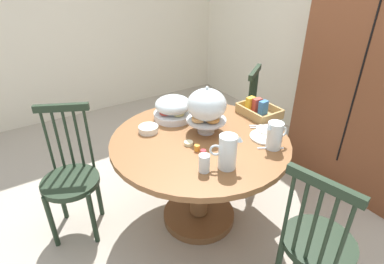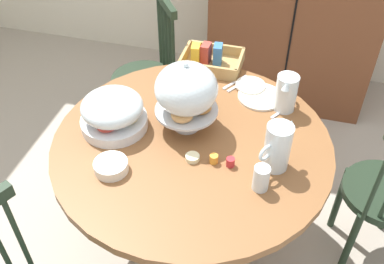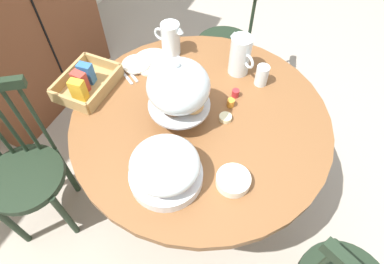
{
  "view_description": "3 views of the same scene",
  "coord_description": "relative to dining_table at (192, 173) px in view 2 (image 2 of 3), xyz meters",
  "views": [
    {
      "loc": [
        1.57,
        -1.05,
        1.82
      ],
      "look_at": [
        -0.05,
        -0.01,
        0.74
      ],
      "focal_mm": 29.03,
      "sensor_mm": 36.0,
      "label": 1
    },
    {
      "loc": [
        0.42,
        -1.39,
        2.08
      ],
      "look_at": [
        0.05,
        -0.01,
        0.79
      ],
      "focal_mm": 41.8,
      "sensor_mm": 36.0,
      "label": 2
    },
    {
      "loc": [
        -0.86,
        -0.37,
        1.93
      ],
      "look_at": [
        -0.05,
        -0.01,
        0.74
      ],
      "focal_mm": 30.45,
      "sensor_mm": 36.0,
      "label": 3
    }
  ],
  "objects": [
    {
      "name": "milk_pitcher",
      "position": [
        0.36,
        0.33,
        0.29
      ],
      "size": [
        0.1,
        0.18,
        0.18
      ],
      "color": "silver",
      "rests_on": "dining_table"
    },
    {
      "name": "drinking_glass",
      "position": [
        0.33,
        -0.19,
        0.26
      ],
      "size": [
        0.06,
        0.06,
        0.11
      ],
      "primitive_type": "cylinder",
      "color": "silver",
      "rests_on": "dining_table"
    },
    {
      "name": "pastry_stand_with_dome",
      "position": [
        -0.05,
        0.09,
        0.4
      ],
      "size": [
        0.28,
        0.28,
        0.34
      ],
      "color": "silver",
      "rests_on": "dining_table"
    },
    {
      "name": "orange_juice_pitcher",
      "position": [
        0.37,
        -0.06,
        0.3
      ],
      "size": [
        0.13,
        0.17,
        0.21
      ],
      "color": "silver",
      "rests_on": "dining_table"
    },
    {
      "name": "cereal_basket",
      "position": [
        -0.06,
        0.6,
        0.24
      ],
      "size": [
        0.32,
        0.24,
        0.12
      ],
      "color": "tan",
      "rests_on": "dining_table"
    },
    {
      "name": "soup_spoon",
      "position": [
        0.36,
        0.31,
        0.21
      ],
      "size": [
        0.1,
        0.15,
        0.01
      ],
      "primitive_type": "cube",
      "rotation": [
        0.0,
        0.0,
        7.29
      ],
      "color": "silver",
      "rests_on": "dining_table"
    },
    {
      "name": "jam_jar_strawberry",
      "position": [
        0.19,
        -0.1,
        0.23
      ],
      "size": [
        0.04,
        0.04,
        0.04
      ],
      "primitive_type": "cylinder",
      "color": "#B7282D",
      "rests_on": "dining_table"
    },
    {
      "name": "dinner_fork",
      "position": [
        0.1,
        0.48,
        0.21
      ],
      "size": [
        0.1,
        0.15,
        0.01
      ],
      "primitive_type": "cube",
      "rotation": [
        0.0,
        0.0,
        7.29
      ],
      "color": "silver",
      "rests_on": "dining_table"
    },
    {
      "name": "ground_plane",
      "position": [
        -0.05,
        0.01,
        -0.53
      ],
      "size": [
        10.0,
        10.0,
        0.0
      ],
      "primitive_type": "plane",
      "color": "#A89E8E"
    },
    {
      "name": "fruit_platter_covered",
      "position": [
        -0.36,
        -0.0,
        0.29
      ],
      "size": [
        0.3,
        0.3,
        0.18
      ],
      "color": "silver",
      "rests_on": "dining_table"
    },
    {
      "name": "butter_dish",
      "position": [
        0.03,
        -0.11,
        0.22
      ],
      "size": [
        0.06,
        0.06,
        0.02
      ],
      "primitive_type": "cylinder",
      "color": "beige",
      "rests_on": "dining_table"
    },
    {
      "name": "table_knife",
      "position": [
        0.12,
        0.46,
        0.21
      ],
      "size": [
        0.1,
        0.15,
        0.01
      ],
      "primitive_type": "cube",
      "rotation": [
        0.0,
        0.0,
        7.29
      ],
      "color": "silver",
      "rests_on": "dining_table"
    },
    {
      "name": "china_plate_large",
      "position": [
        0.24,
        0.39,
        0.21
      ],
      "size": [
        0.22,
        0.22,
        0.01
      ],
      "primitive_type": "cylinder",
      "color": "white",
      "rests_on": "dining_table"
    },
    {
      "name": "china_plate_small",
      "position": [
        0.18,
        0.45,
        0.22
      ],
      "size": [
        0.15,
        0.15,
        0.01
      ],
      "primitive_type": "cylinder",
      "color": "white",
      "rests_on": "china_plate_large"
    },
    {
      "name": "dining_table",
      "position": [
        0.0,
        0.0,
        0.0
      ],
      "size": [
        1.23,
        1.23,
        0.74
      ],
      "color": "brown",
      "rests_on": "ground_plane"
    },
    {
      "name": "windsor_chair_facing_door",
      "position": [
        -0.5,
        0.77,
        -0.08
      ],
      "size": [
        0.46,
        0.46,
        0.97
      ],
      "color": "#1E2D1E",
      "rests_on": "ground_plane"
    },
    {
      "name": "jam_jar_apricot",
      "position": [
        0.12,
        -0.1,
        0.23
      ],
      "size": [
        0.04,
        0.04,
        0.04
      ],
      "primitive_type": "cylinder",
      "color": "orange",
      "rests_on": "dining_table"
    },
    {
      "name": "cereal_bowl",
      "position": [
        -0.27,
        -0.26,
        0.23
      ],
      "size": [
        0.14,
        0.14,
        0.04
      ],
      "primitive_type": "cylinder",
      "color": "white",
      "rests_on": "dining_table"
    }
  ]
}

